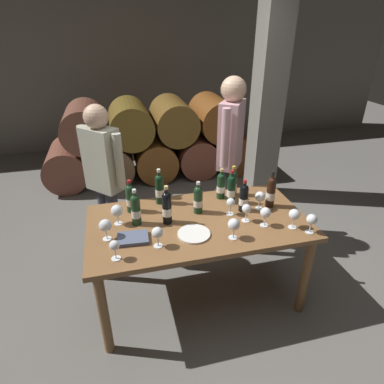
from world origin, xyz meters
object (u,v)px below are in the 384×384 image
(wine_bottle_0, at_px, (159,189))
(wine_glass_1, at_px, (294,215))
(serving_plate, at_px, (194,234))
(wine_glass_2, at_px, (105,226))
(dining_table, at_px, (198,230))
(wine_bottle_6, at_px, (130,198))
(sommelier_presenting, at_px, (230,148))
(taster_seated_left, at_px, (104,173))
(wine_bottle_9, at_px, (244,197))
(wine_glass_0, at_px, (266,213))
(wine_glass_3, at_px, (234,225))
(tasting_notebook, at_px, (133,238))
(wine_bottle_5, at_px, (231,189))
(wine_glass_5, at_px, (114,246))
(wine_bottle_4, at_px, (136,209))
(wine_glass_10, at_px, (157,233))
(wine_glass_4, at_px, (246,209))
(wine_glass_7, at_px, (117,211))
(wine_bottle_1, at_px, (221,185))
(wine_bottle_7, at_px, (233,183))
(wine_glass_8, at_px, (260,197))
(wine_glass_9, at_px, (231,203))
(wine_bottle_8, at_px, (198,199))
(wine_bottle_2, at_px, (167,207))
(wine_glass_6, at_px, (312,220))
(wine_bottle_3, at_px, (271,192))

(wine_bottle_0, distance_m, wine_glass_1, 1.10)
(wine_bottle_0, bearing_deg, serving_plate, -72.79)
(wine_glass_1, bearing_deg, wine_glass_2, 172.08)
(dining_table, relative_size, wine_bottle_6, 6.07)
(sommelier_presenting, xyz_separation_m, taster_seated_left, (-1.21, -0.03, -0.12))
(wine_bottle_9, height_order, wine_glass_0, wine_bottle_9)
(serving_plate, bearing_deg, wine_glass_3, -22.20)
(tasting_notebook, bearing_deg, wine_bottle_5, 25.85)
(wine_glass_5, bearing_deg, taster_seated_left, 92.76)
(wine_bottle_4, relative_size, tasting_notebook, 1.35)
(taster_seated_left, bearing_deg, wine_glass_10, -70.72)
(wine_bottle_5, distance_m, wine_glass_4, 0.30)
(wine_bottle_6, relative_size, wine_glass_0, 1.81)
(wine_glass_10, bearing_deg, wine_glass_2, 153.55)
(wine_glass_7, bearing_deg, wine_glass_4, -11.66)
(dining_table, distance_m, serving_plate, 0.22)
(dining_table, bearing_deg, wine_glass_3, -57.06)
(wine_bottle_1, height_order, wine_glass_7, wine_bottle_1)
(dining_table, relative_size, wine_bottle_7, 6.16)
(wine_glass_2, xyz_separation_m, wine_glass_8, (1.23, 0.13, -0.00))
(wine_bottle_0, bearing_deg, wine_glass_8, -21.17)
(wine_bottle_0, height_order, wine_glass_9, wine_bottle_0)
(wine_bottle_0, height_order, wine_bottle_8, wine_bottle_0)
(wine_bottle_2, distance_m, tasting_notebook, 0.35)
(wine_glass_8, bearing_deg, wine_bottle_6, 167.90)
(wine_bottle_4, xyz_separation_m, wine_glass_9, (0.74, -0.04, -0.03))
(wine_bottle_8, bearing_deg, dining_table, -104.31)
(dining_table, xyz_separation_m, tasting_notebook, (-0.52, -0.13, 0.11))
(wine_bottle_5, height_order, wine_glass_8, wine_bottle_5)
(wine_glass_3, height_order, wine_glass_5, wine_glass_3)
(wine_bottle_6, relative_size, wine_glass_6, 1.84)
(wine_bottle_8, bearing_deg, wine_glass_0, -35.25)
(dining_table, bearing_deg, wine_glass_6, -24.93)
(wine_glass_10, bearing_deg, wine_bottle_8, 43.73)
(wine_bottle_8, xyz_separation_m, wine_glass_2, (-0.73, -0.20, -0.01))
(wine_bottle_9, bearing_deg, wine_bottle_2, -177.46)
(wine_bottle_4, height_order, wine_glass_10, wine_bottle_4)
(wine_bottle_1, bearing_deg, wine_bottle_3, -34.52)
(wine_glass_7, distance_m, sommelier_presenting, 1.31)
(wine_glass_10, bearing_deg, wine_bottle_7, 37.55)
(wine_bottle_2, bearing_deg, wine_bottle_7, 25.37)
(wine_bottle_8, relative_size, sommelier_presenting, 0.16)
(wine_bottle_3, xyz_separation_m, wine_glass_9, (-0.36, -0.04, -0.03))
(wine_bottle_8, xyz_separation_m, taster_seated_left, (-0.72, 0.60, 0.04))
(dining_table, bearing_deg, wine_bottle_2, 172.01)
(wine_bottle_7, relative_size, serving_plate, 1.15)
(wine_bottle_9, height_order, serving_plate, wine_bottle_9)
(wine_bottle_0, xyz_separation_m, wine_bottle_6, (-0.25, -0.08, -0.01))
(wine_bottle_2, bearing_deg, taster_seated_left, 123.47)
(wine_glass_2, xyz_separation_m, wine_glass_9, (0.97, 0.11, -0.01))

